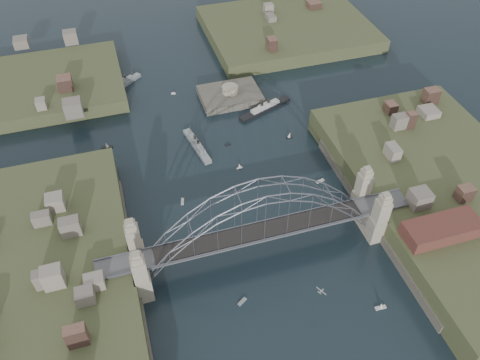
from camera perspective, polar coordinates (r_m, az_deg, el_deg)
name	(u,v)px	position (r m, az deg, el deg)	size (l,w,h in m)	color
ground	(259,251)	(131.63, 2.31, -8.40)	(500.00, 500.00, 0.00)	black
bridge	(261,222)	(122.00, 2.47, -4.92)	(84.00, 13.80, 24.60)	#545457
shore_west	(36,302)	(130.34, -22.99, -13.12)	(50.50, 90.00, 12.00)	#3F4526
shore_east	(446,201)	(153.01, 23.14, -2.27)	(50.50, 90.00, 12.00)	#3F4526
headland_nw	(42,91)	(200.58, -22.31, 9.71)	(60.00, 45.00, 9.00)	#3F4526
headland_ne	(287,33)	(225.45, 5.59, 16.93)	(70.00, 55.00, 9.50)	#3F4526
fort_island	(230,100)	(182.92, -1.17, 9.48)	(22.00, 16.00, 9.40)	#4D483E
wharf_shed	(442,229)	(133.60, 22.74, -5.38)	(20.00, 8.00, 4.00)	#592D26
finger_pier	(446,300)	(132.40, 23.14, -12.91)	(4.00, 22.00, 1.40)	#545457
naval_cruiser_near	(197,146)	(160.85, -5.10, 4.08)	(5.71, 18.68, 5.56)	gray
naval_cruiser_far	(124,84)	(194.64, -13.55, 11.01)	(14.39, 12.18, 5.61)	gray
ocean_liner	(265,108)	(176.70, 2.97, 8.46)	(21.49, 10.67, 5.37)	black
aeroplane	(321,291)	(117.02, 9.53, -12.85)	(1.69, 2.73, 0.43)	#A5A6AB
small_boat_a	(182,202)	(144.00, -6.81, -2.54)	(1.43, 2.68, 0.45)	beige
small_boat_b	(239,166)	(152.58, -0.06, 1.63)	(2.01, 1.22, 2.38)	beige
small_boat_c	(242,302)	(122.70, 0.26, -14.18)	(2.69, 2.13, 0.45)	beige
small_boat_d	(289,136)	(164.95, 5.86, 5.25)	(2.04, 1.00, 2.38)	beige
small_boat_e	(107,146)	(166.23, -15.45, 3.86)	(3.76, 1.63, 2.38)	beige
small_boat_f	(228,144)	(161.79, -1.47, 4.22)	(1.82, 0.73, 0.45)	beige
small_boat_g	(381,306)	(126.08, 16.32, -14.13)	(2.83, 1.05, 2.38)	beige
small_boat_h	(173,93)	(186.78, -7.89, 10.11)	(1.83, 0.90, 1.43)	beige
small_boat_i	(320,181)	(150.99, 9.43, -0.12)	(2.84, 1.48, 0.45)	beige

